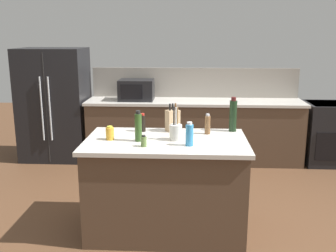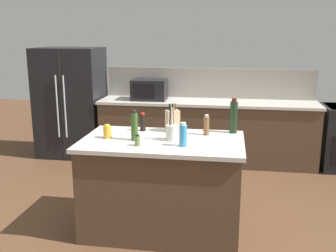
{
  "view_description": "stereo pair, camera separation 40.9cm",
  "coord_description": "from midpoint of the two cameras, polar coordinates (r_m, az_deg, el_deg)",
  "views": [
    {
      "loc": [
        0.21,
        -3.62,
        1.95
      ],
      "look_at": [
        0.0,
        0.35,
        0.99
      ],
      "focal_mm": 42.0,
      "sensor_mm": 36.0,
      "label": 1
    },
    {
      "loc": [
        0.62,
        -3.58,
        1.95
      ],
      "look_at": [
        0.0,
        0.35,
        0.99
      ],
      "focal_mm": 42.0,
      "sensor_mm": 36.0,
      "label": 2
    }
  ],
  "objects": [
    {
      "name": "range_oven",
      "position": [
        6.29,
        20.82,
        -0.98
      ],
      "size": [
        0.76,
        0.65,
        0.92
      ],
      "color": "black",
      "rests_on": "ground_plane"
    },
    {
      "name": "wall_backsplash",
      "position": [
        6.16,
        1.98,
        6.29
      ],
      "size": [
        3.2,
        0.03,
        0.46
      ],
      "primitive_type": "cube",
      "color": "gray",
      "rests_on": "back_counter_run"
    },
    {
      "name": "spice_jar_oregano",
      "position": [
        3.54,
        -6.86,
        -2.26
      ],
      "size": [
        0.05,
        0.05,
        0.11
      ],
      "color": "#567038",
      "rests_on": "kitchen_island"
    },
    {
      "name": "utensil_crock",
      "position": [
        3.73,
        -2.0,
        -0.85
      ],
      "size": [
        0.12,
        0.12,
        0.32
      ],
      "color": "beige",
      "rests_on": "kitchen_island"
    },
    {
      "name": "pepper_grinder",
      "position": [
        3.95,
        2.83,
        0.18
      ],
      "size": [
        0.06,
        0.06,
        0.21
      ],
      "color": "brown",
      "rests_on": "kitchen_island"
    },
    {
      "name": "knife_block",
      "position": [
        4.06,
        -2.2,
        0.81
      ],
      "size": [
        0.16,
        0.15,
        0.29
      ],
      "rotation": [
        0.0,
        0.0,
        0.53
      ],
      "color": "tan",
      "rests_on": "kitchen_island"
    },
    {
      "name": "kitchen_island",
      "position": [
        3.91,
        -3.3,
        -8.64
      ],
      "size": [
        1.55,
        0.92,
        0.94
      ],
      "color": "#4C3828",
      "rests_on": "ground_plane"
    },
    {
      "name": "ground_plane",
      "position": [
        4.11,
        -3.21,
        -14.74
      ],
      "size": [
        14.0,
        14.0,
        0.0
      ],
      "primitive_type": "plane",
      "color": "brown"
    },
    {
      "name": "olive_oil_bottle",
      "position": [
        3.7,
        -7.49,
        -0.16
      ],
      "size": [
        0.07,
        0.07,
        0.29
      ],
      "color": "#2D4C1E",
      "rests_on": "kitchen_island"
    },
    {
      "name": "wine_bottle",
      "position": [
        4.06,
        6.6,
        1.53
      ],
      "size": [
        0.08,
        0.08,
        0.36
      ],
      "color": "black",
      "rests_on": "kitchen_island"
    },
    {
      "name": "soy_sauce_bottle",
      "position": [
        4.07,
        -6.56,
        0.41
      ],
      "size": [
        0.06,
        0.06,
        0.19
      ],
      "color": "black",
      "rests_on": "kitchen_island"
    },
    {
      "name": "microwave",
      "position": [
        5.94,
        -6.59,
        5.21
      ],
      "size": [
        0.51,
        0.39,
        0.31
      ],
      "color": "black",
      "rests_on": "back_counter_run"
    },
    {
      "name": "back_counter_run",
      "position": [
        5.99,
        1.87,
        -0.74
      ],
      "size": [
        3.24,
        0.66,
        0.94
      ],
      "color": "#4C3828",
      "rests_on": "ground_plane"
    },
    {
      "name": "honey_jar",
      "position": [
        3.81,
        -11.48,
        -1.09
      ],
      "size": [
        0.08,
        0.08,
        0.13
      ],
      "color": "gold",
      "rests_on": "kitchen_island"
    },
    {
      "name": "refrigerator",
      "position": [
        6.37,
        -17.93,
        3.0
      ],
      "size": [
        1.0,
        0.75,
        1.71
      ],
      "color": "black",
      "rests_on": "ground_plane"
    },
    {
      "name": "dish_soap_bottle",
      "position": [
        3.53,
        -0.16,
        -1.3
      ],
      "size": [
        0.07,
        0.07,
        0.22
      ],
      "color": "#3384BC",
      "rests_on": "kitchen_island"
    }
  ]
}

